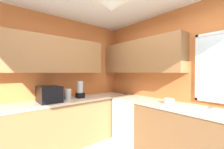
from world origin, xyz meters
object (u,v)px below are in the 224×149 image
object	(u,v)px
dishwasher	(132,119)
kettle	(68,94)
blender_appliance	(80,90)
microwave	(49,94)
bowl	(169,101)

from	to	relation	value
dishwasher	kettle	xyz separation A→B (m)	(-0.64, -1.17, 0.59)
kettle	blender_appliance	xyz separation A→B (m)	(-0.02, 0.28, 0.05)
kettle	blender_appliance	world-z (taller)	blender_appliance
dishwasher	blender_appliance	xyz separation A→B (m)	(-0.66, -0.89, 0.64)
kettle	blender_appliance	bearing A→B (deg)	94.05
dishwasher	kettle	size ratio (longest dim) A/B	4.07
dishwasher	microwave	size ratio (longest dim) A/B	1.81
dishwasher	blender_appliance	distance (m)	1.28
kettle	bowl	xyz separation A→B (m)	(1.47, 1.20, -0.06)
microwave	kettle	xyz separation A→B (m)	(0.02, 0.35, -0.04)
blender_appliance	bowl	bearing A→B (deg)	31.51
microwave	kettle	size ratio (longest dim) A/B	2.25
microwave	blender_appliance	xyz separation A→B (m)	(0.00, 0.63, 0.02)
kettle	dishwasher	bearing A→B (deg)	61.29
microwave	bowl	world-z (taller)	microwave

